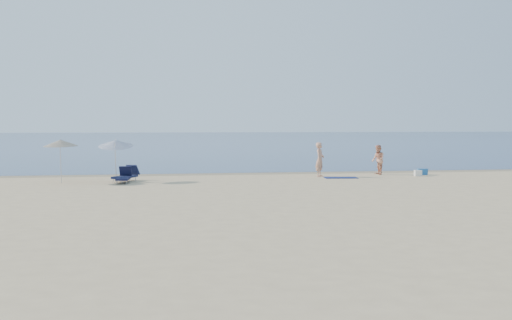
{
  "coord_description": "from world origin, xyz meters",
  "views": [
    {
      "loc": [
        -7.44,
        -17.77,
        2.99
      ],
      "look_at": [
        -1.84,
        16.0,
        1.0
      ],
      "focal_mm": 45.0,
      "sensor_mm": 36.0,
      "label": 1
    }
  ],
  "objects_px": {
    "person_left": "(320,159)",
    "person_right": "(378,160)",
    "umbrella_near": "(116,143)",
    "blue_cooler": "(422,172)"
  },
  "relations": [
    {
      "from": "person_left",
      "to": "person_right",
      "type": "height_order",
      "value": "person_left"
    },
    {
      "from": "person_left",
      "to": "umbrella_near",
      "type": "height_order",
      "value": "umbrella_near"
    },
    {
      "from": "person_right",
      "to": "umbrella_near",
      "type": "xyz_separation_m",
      "value": [
        -14.72,
        -2.0,
        1.1
      ]
    },
    {
      "from": "umbrella_near",
      "to": "person_right",
      "type": "bearing_deg",
      "value": 13.15
    },
    {
      "from": "person_left",
      "to": "blue_cooler",
      "type": "relative_size",
      "value": 3.8
    },
    {
      "from": "person_right",
      "to": "blue_cooler",
      "type": "distance_m",
      "value": 2.62
    },
    {
      "from": "blue_cooler",
      "to": "person_left",
      "type": "bearing_deg",
      "value": 161.62
    },
    {
      "from": "person_right",
      "to": "blue_cooler",
      "type": "relative_size",
      "value": 3.43
    },
    {
      "from": "person_right",
      "to": "umbrella_near",
      "type": "distance_m",
      "value": 14.9
    },
    {
      "from": "blue_cooler",
      "to": "umbrella_near",
      "type": "xyz_separation_m",
      "value": [
        -17.17,
        -1.37,
        1.78
      ]
    }
  ]
}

